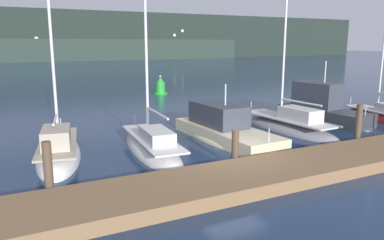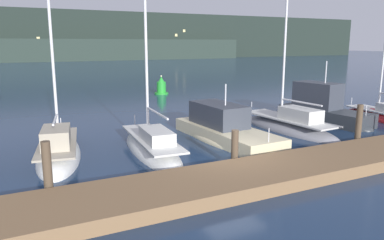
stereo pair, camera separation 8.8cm
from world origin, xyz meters
name	(u,v)px [view 1 (the left image)]	position (x,y,z in m)	size (l,w,h in m)	color
ground_plane	(229,164)	(0.00, 0.00, 0.00)	(400.00, 400.00, 0.00)	#192D4C
dock	(260,174)	(0.00, -2.06, 0.23)	(35.80, 2.80, 0.45)	brown
mooring_pile_1	(48,171)	(-6.84, -0.41, 0.93)	(0.28, 0.28, 1.85)	#4C3D2D
mooring_pile_2	(235,149)	(0.00, -0.41, 0.75)	(0.28, 0.28, 1.49)	#4C3D2D
mooring_pile_3	(358,125)	(6.84, -0.41, 1.00)	(0.28, 0.28, 2.00)	#4C3D2D
sailboat_berth_3	(59,155)	(-6.02, 3.95, 0.14)	(2.83, 6.44, 8.10)	white
sailboat_berth_4	(152,149)	(-2.18, 2.94, 0.14)	(2.18, 6.84, 9.98)	white
motorboat_berth_5	(225,134)	(1.93, 3.46, 0.29)	(2.86, 7.61, 3.36)	beige
sailboat_berth_6	(289,128)	(6.13, 3.54, 0.16)	(2.32, 7.18, 9.02)	gray
motorboat_berth_7	(322,115)	(9.62, 4.51, 0.43)	(3.03, 6.56, 4.37)	#2D3338
sailboat_berth_8	(383,118)	(13.48, 3.12, 0.12)	(2.56, 6.49, 9.53)	red
channel_buoy	(160,87)	(5.46, 20.97, 0.65)	(1.30, 1.30, 1.80)	green
hillside_backdrop	(25,37)	(-1.59, 106.30, 6.50)	(240.00, 23.00, 14.12)	#1E2823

